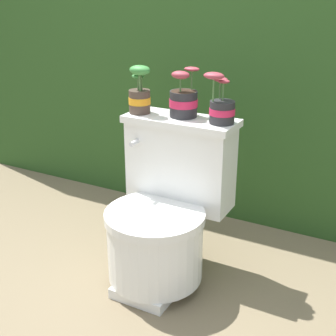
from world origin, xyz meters
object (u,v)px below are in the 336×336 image
Objects in this scene: potted_plant_middle at (221,106)px; potted_plant_midleft at (183,100)px; toilet at (165,213)px; potted_plant_left at (140,92)px.

potted_plant_midleft is at bearing 174.17° from potted_plant_middle.
potted_plant_middle is (0.18, 0.14, 0.46)m from toilet.
toilet is at bearing -141.71° from potted_plant_middle.
toilet is 3.30× the size of potted_plant_left.
potted_plant_midleft is 0.18m from potted_plant_middle.
potted_plant_midleft is 0.99× the size of potted_plant_middle.
potted_plant_middle reaches higher than potted_plant_midleft.
potted_plant_left is at bearing -168.27° from potted_plant_midleft.
potted_plant_middle is at bearing -5.83° from potted_plant_midleft.
potted_plant_middle is (0.18, -0.02, -0.00)m from potted_plant_midleft.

